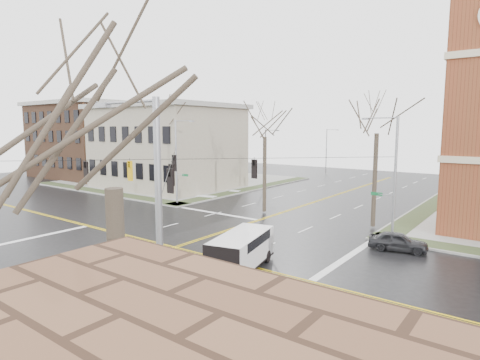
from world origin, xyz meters
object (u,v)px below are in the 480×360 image
Objects in this scene: parked_car_a at (398,241)px; cargo_van at (243,248)px; streetlight_north_b at (327,149)px; tree_se at (113,165)px; signal_pole_nw at (177,159)px; tree_ne at (377,127)px; tree_nw_far at (175,118)px; tree_nw_near at (265,132)px; signal_pole_ne at (393,173)px; streetlight_north_a at (266,156)px; signal_pole_se at (156,246)px.

cargo_van is at bearing 132.71° from parked_car_a.
streetlight_north_b is 0.77× the size of tree_se.
signal_pole_nw is 21.56m from cargo_van.
cargo_van is 0.51× the size of tree_ne.
tree_nw_far is 1.19× the size of tree_nw_near.
tree_nw_near is at bearing -2.44° from tree_nw_far.
tree_ne is (2.97, 14.28, 7.14)m from cargo_van.
parked_car_a is 23.84m from tree_se.
signal_pole_ne is at bearing -48.69° from tree_ne.
tree_se reaches higher than signal_pole_nw.
tree_nw_near reaches higher than parked_car_a.
tree_nw_near is (12.71, -0.54, -1.48)m from tree_nw_far.
parked_car_a is at bearing -56.55° from tree_ne.
tree_se is (24.55, -25.68, 2.63)m from signal_pole_nw.
cargo_van is 16.68m from tree_se.
tree_ne reaches higher than parked_car_a.
streetlight_north_a is at bearing 107.42° from cargo_van.
signal_pole_se is 25.69m from tree_ne.
signal_pole_nw is at bearing -92.32° from streetlight_north_a.
cargo_van is 26.20m from tree_nw_far.
tree_se is (1.91, -2.68, 2.63)m from signal_pole_se.
parked_car_a is at bearing -64.35° from signal_pole_ne.
cargo_van is (17.59, -11.91, -3.70)m from signal_pole_nw.
cargo_van is 0.56× the size of tree_se.
cargo_van is at bearing -34.10° from signal_pole_nw.
tree_nw_near is at bearing 59.25° from parked_car_a.
tree_nw_near is at bearing 171.28° from signal_pole_ne.
signal_pole_se is 4.22m from tree_se.
streetlight_north_a is (-21.97, 16.50, -0.48)m from signal_pole_ne.
signal_pole_se is 0.82× the size of tree_nw_near.
tree_nw_far is 39.25m from tree_se.
signal_pole_ne is 13.45m from cargo_van.
tree_se is at bearing -54.62° from signal_pole_se.
streetlight_north_b is at bearing 88.95° from signal_pole_nw.
signal_pole_se is 12.74m from cargo_van.
streetlight_north_b is (0.67, 36.50, -0.48)m from signal_pole_nw.
tree_nw_far reaches higher than streetlight_north_a.
streetlight_north_a is at bearing 143.10° from signal_pole_ne.
parked_car_a is (23.36, -39.38, -3.82)m from streetlight_north_b.
signal_pole_ne is 1.00× the size of signal_pole_nw.
signal_pole_ne is 1.12× the size of streetlight_north_a.
signal_pole_ne reaches higher than streetlight_north_a.
signal_pole_se is (22.64, -23.00, 0.00)m from signal_pole_nw.
streetlight_north_a is 1.36× the size of cargo_van.
parked_car_a is 0.37× the size of tree_se.
tree_nw_far reaches higher than streetlight_north_b.
tree_nw_far is (-26.75, 5.36, 8.77)m from parked_car_a.
signal_pole_ne is 1.52× the size of cargo_van.
signal_pole_nw is 1.00× the size of signal_pole_se.
tree_nw_far is at bearing 177.56° from tree_nw_near.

